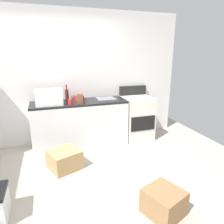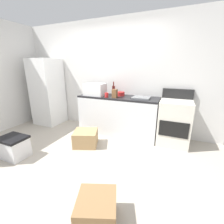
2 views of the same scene
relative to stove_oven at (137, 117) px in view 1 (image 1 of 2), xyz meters
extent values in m
plane|color=#B2A899|center=(-1.52, -1.21, -0.47)|extent=(6.00, 6.00, 0.00)
cube|color=silver|center=(-1.52, 0.34, 0.83)|extent=(5.00, 0.10, 2.60)
cube|color=silver|center=(-1.22, -0.01, -0.04)|extent=(1.80, 0.60, 0.86)
cube|color=black|center=(-1.22, -0.01, 0.41)|extent=(1.80, 0.60, 0.04)
cube|color=silver|center=(0.00, -0.01, -0.02)|extent=(0.60, 0.60, 0.90)
cube|color=black|center=(0.00, -0.31, -0.05)|extent=(0.52, 0.02, 0.30)
cube|color=black|center=(0.00, 0.25, 0.53)|extent=(0.60, 0.08, 0.20)
cube|color=white|center=(-1.77, -0.09, 0.57)|extent=(0.46, 0.34, 0.27)
cube|color=slate|center=(-0.69, -0.03, 0.45)|extent=(0.36, 0.32, 0.03)
cylinder|color=#591E19|center=(-1.43, 0.21, 0.53)|extent=(0.07, 0.07, 0.20)
cylinder|color=#591E19|center=(-1.43, 0.21, 0.68)|extent=(0.03, 0.03, 0.10)
cylinder|color=red|center=(-1.41, -0.22, 0.48)|extent=(0.08, 0.08, 0.10)
cube|color=brown|center=(-1.24, -0.18, 0.52)|extent=(0.10, 0.10, 0.18)
cylinder|color=red|center=(-1.20, 0.08, 0.48)|extent=(0.19, 0.19, 0.09)
cube|color=olive|center=(-0.63, -2.13, -0.32)|extent=(0.51, 0.51, 0.30)
cube|color=tan|center=(-1.62, -0.80, -0.31)|extent=(0.58, 0.57, 0.30)
camera|label=1|loc=(-1.79, -3.79, 1.32)|focal=32.50mm
camera|label=2|loc=(-0.03, -3.15, 1.08)|focal=24.29mm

